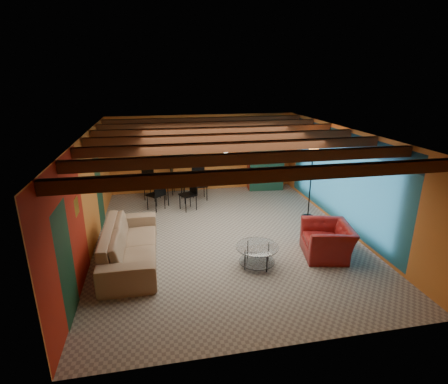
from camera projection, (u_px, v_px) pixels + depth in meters
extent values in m
cube|color=gray|center=(225.00, 236.00, 9.11)|extent=(6.50, 8.00, 0.01)
cube|color=silver|center=(226.00, 133.00, 8.25)|extent=(6.50, 8.00, 0.01)
cube|color=#BA6B2B|center=(203.00, 153.00, 12.40)|extent=(6.50, 0.02, 2.70)
cube|color=maroon|center=(88.00, 195.00, 8.08)|extent=(0.02, 8.00, 2.70)
cube|color=#287471|center=(345.00, 180.00, 9.28)|extent=(0.02, 8.00, 2.70)
imported|color=#8B725A|center=(130.00, 244.00, 7.79)|extent=(1.16, 2.89, 0.84)
imported|color=maroon|center=(327.00, 240.00, 8.03)|extent=(1.24, 1.36, 0.76)
cube|color=maroon|center=(265.00, 161.00, 12.62)|extent=(1.24, 0.69, 2.09)
cube|color=black|center=(177.00, 146.00, 12.10)|extent=(1.05, 0.03, 0.65)
imported|color=#26661E|center=(266.00, 125.00, 12.22)|extent=(0.48, 0.45, 0.44)
imported|color=orange|center=(174.00, 166.00, 11.16)|extent=(0.21, 0.21, 0.18)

